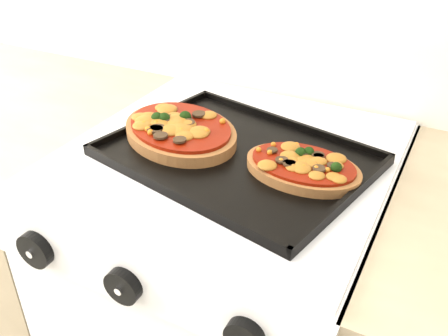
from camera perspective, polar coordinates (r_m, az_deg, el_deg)
The scene contains 8 objects.
stove at distance 1.23m, azimuth 0.52°, elevation -16.93°, with size 0.60×0.60×0.91m, color white.
control_panel at distance 0.76m, azimuth -10.35°, elevation -12.27°, with size 0.60×0.02×0.09m, color white.
knob_left at distance 0.85m, azimuth -20.75°, elevation -8.75°, with size 0.06×0.06×0.02m, color black.
knob_center at distance 0.75m, azimuth -11.45°, elevation -13.10°, with size 0.06×0.06×0.02m, color black.
knob_right at distance 0.67m, azimuth 2.33°, elevation -18.66°, with size 0.05×0.05×0.02m, color black.
baking_tray at distance 0.90m, azimuth 1.46°, elevation 1.57°, with size 0.45×0.34×0.02m, color black.
pizza_left at distance 0.96m, azimuth -5.03°, elevation 4.45°, with size 0.25×0.19×0.04m, color #A06637, non-canonical shape.
pizza_right at distance 0.86m, azimuth 9.00°, elevation 0.24°, with size 0.20×0.14×0.03m, color #A06637, non-canonical shape.
Camera 1 is at (0.37, 0.97, 1.37)m, focal length 40.00 mm.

